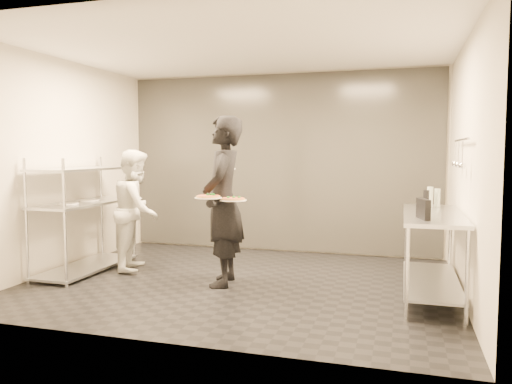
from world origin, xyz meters
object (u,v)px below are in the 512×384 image
(chef, at_px, (136,210))
(bottle_clear, at_px, (437,198))
(pizza_plate_far, at_px, (233,199))
(bottle_dark, at_px, (426,200))
(pass_rack, at_px, (85,213))
(bottle_green, at_px, (430,197))
(prep_counter, at_px, (432,240))
(salad_plate, at_px, (225,167))
(pos_monitor, at_px, (423,209))
(pizza_plate_near, at_px, (208,197))
(waiter, at_px, (223,201))

(chef, height_order, bottle_clear, chef)
(pizza_plate_far, bearing_deg, bottle_dark, 14.81)
(pass_rack, relative_size, bottle_green, 6.53)
(pass_rack, xyz_separation_m, prep_counter, (4.33, 0.00, -0.14))
(bottle_dark, bearing_deg, salad_plate, -177.54)
(bottle_green, bearing_deg, pass_rack, -172.72)
(chef, bearing_deg, prep_counter, -111.86)
(pass_rack, xyz_separation_m, pos_monitor, (4.21, -0.54, 0.25))
(chef, relative_size, bottle_green, 6.53)
(pizza_plate_near, distance_m, bottle_dark, 2.45)
(pizza_plate_near, bearing_deg, pizza_plate_far, 13.01)
(pizza_plate_near, bearing_deg, chef, 153.06)
(bottle_green, bearing_deg, bottle_dark, -100.03)
(chef, height_order, bottle_green, chef)
(pass_rack, xyz_separation_m, pizza_plate_near, (1.90, -0.38, 0.30))
(pizza_plate_near, height_order, bottle_clear, bottle_clear)
(pizza_plate_near, relative_size, bottle_dark, 1.36)
(bottle_green, relative_size, bottle_clear, 1.11)
(pass_rack, relative_size, prep_counter, 0.89)
(pizza_plate_near, height_order, bottle_dark, bottle_dark)
(pos_monitor, relative_size, bottle_dark, 1.21)
(bottle_green, bearing_deg, bottle_clear, 41.37)
(chef, bearing_deg, salad_plate, -113.94)
(prep_counter, relative_size, pizza_plate_far, 5.92)
(pass_rack, bearing_deg, pizza_plate_near, -11.37)
(waiter, xyz_separation_m, pizza_plate_far, (0.19, -0.17, 0.04))
(chef, distance_m, bottle_clear, 3.83)
(pos_monitor, bearing_deg, chef, 150.89)
(waiter, bearing_deg, pizza_plate_far, 35.17)
(pass_rack, xyz_separation_m, salad_plate, (1.91, 0.13, 0.62))
(chef, bearing_deg, waiter, -124.54)
(pass_rack, distance_m, waiter, 2.01)
(bottle_dark, bearing_deg, chef, 179.31)
(pass_rack, xyz_separation_m, pizza_plate_far, (2.18, -0.32, 0.27))
(pass_rack, bearing_deg, salad_plate, 3.99)
(bottle_green, height_order, bottle_clear, bottle_green)
(waiter, distance_m, bottle_clear, 2.54)
(prep_counter, relative_size, bottle_dark, 7.89)
(prep_counter, height_order, bottle_green, bottle_green)
(salad_plate, distance_m, pos_monitor, 2.42)
(bottle_green, bearing_deg, chef, -175.80)
(waiter, height_order, pos_monitor, waiter)
(salad_plate, height_order, bottle_green, salad_plate)
(chef, relative_size, salad_plate, 6.02)
(salad_plate, xyz_separation_m, pos_monitor, (2.30, -0.67, -0.37))
(prep_counter, distance_m, pos_monitor, 0.68)
(bottle_green, xyz_separation_m, bottle_clear, (0.08, 0.07, -0.01))
(prep_counter, bearing_deg, pass_rack, -179.97)
(bottle_clear, bearing_deg, bottle_dark, -109.75)
(pass_rack, distance_m, pos_monitor, 4.25)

